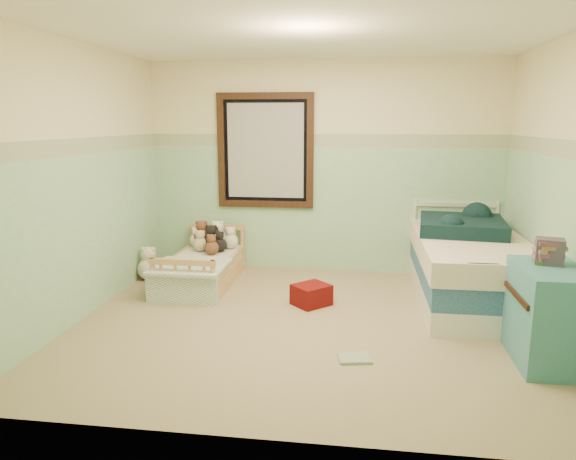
# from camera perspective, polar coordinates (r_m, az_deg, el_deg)

# --- Properties ---
(floor) EXTENTS (4.20, 3.60, 0.02)m
(floor) POSITION_cam_1_polar(r_m,az_deg,el_deg) (4.83, 2.18, -10.22)
(floor) COLOR #988563
(floor) RESTS_ON ground
(ceiling) EXTENTS (4.20, 3.60, 0.02)m
(ceiling) POSITION_cam_1_polar(r_m,az_deg,el_deg) (4.54, 2.44, 20.77)
(ceiling) COLOR white
(ceiling) RESTS_ON wall_back
(wall_back) EXTENTS (4.20, 0.04, 2.50)m
(wall_back) POSITION_cam_1_polar(r_m,az_deg,el_deg) (6.30, 3.91, 6.73)
(wall_back) COLOR beige
(wall_back) RESTS_ON floor
(wall_front) EXTENTS (4.20, 0.04, 2.50)m
(wall_front) POSITION_cam_1_polar(r_m,az_deg,el_deg) (2.75, -1.36, 0.31)
(wall_front) COLOR beige
(wall_front) RESTS_ON floor
(wall_left) EXTENTS (0.04, 3.60, 2.50)m
(wall_left) POSITION_cam_1_polar(r_m,az_deg,el_deg) (5.16, -21.67, 4.83)
(wall_left) COLOR beige
(wall_left) RESTS_ON floor
(wall_right) EXTENTS (0.04, 3.60, 2.50)m
(wall_right) POSITION_cam_1_polar(r_m,az_deg,el_deg) (4.80, 28.20, 3.80)
(wall_right) COLOR beige
(wall_right) RESTS_ON floor
(wainscot_mint) EXTENTS (4.20, 0.01, 1.50)m
(wainscot_mint) POSITION_cam_1_polar(r_m,az_deg,el_deg) (6.35, 3.84, 2.22)
(wainscot_mint) COLOR #7DC085
(wainscot_mint) RESTS_ON floor
(border_strip) EXTENTS (4.20, 0.01, 0.15)m
(border_strip) POSITION_cam_1_polar(r_m,az_deg,el_deg) (6.27, 3.94, 9.68)
(border_strip) COLOR #4C6C4C
(border_strip) RESTS_ON wall_back
(window_frame) EXTENTS (1.16, 0.06, 1.36)m
(window_frame) POSITION_cam_1_polar(r_m,az_deg,el_deg) (6.34, -2.49, 8.58)
(window_frame) COLOR black
(window_frame) RESTS_ON wall_back
(window_blinds) EXTENTS (0.92, 0.01, 1.12)m
(window_blinds) POSITION_cam_1_polar(r_m,az_deg,el_deg) (6.35, -2.47, 8.59)
(window_blinds) COLOR beige
(window_blinds) RESTS_ON window_frame
(toddler_bed_frame) EXTENTS (0.69, 1.37, 0.18)m
(toddler_bed_frame) POSITION_cam_1_polar(r_m,az_deg,el_deg) (6.03, -9.27, -4.89)
(toddler_bed_frame) COLOR #AD7851
(toddler_bed_frame) RESTS_ON floor
(toddler_mattress) EXTENTS (0.63, 1.32, 0.12)m
(toddler_mattress) POSITION_cam_1_polar(r_m,az_deg,el_deg) (5.99, -9.32, -3.53)
(toddler_mattress) COLOR silver
(toddler_mattress) RESTS_ON toddler_bed_frame
(patchwork_quilt) EXTENTS (0.75, 0.69, 0.03)m
(patchwork_quilt) POSITION_cam_1_polar(r_m,az_deg,el_deg) (5.58, -10.63, -3.92)
(patchwork_quilt) COLOR #739CB0
(patchwork_quilt) RESTS_ON toddler_mattress
(plush_bed_brown) EXTENTS (0.22, 0.22, 0.22)m
(plush_bed_brown) POSITION_cam_1_polar(r_m,az_deg,el_deg) (6.45, -9.35, -0.87)
(plush_bed_brown) COLOR brown
(plush_bed_brown) RESTS_ON toddler_mattress
(plush_bed_white) EXTENTS (0.22, 0.22, 0.22)m
(plush_bed_white) POSITION_cam_1_polar(r_m,az_deg,el_deg) (6.40, -7.63, -0.91)
(plush_bed_white) COLOR white
(plush_bed_white) RESTS_ON toddler_mattress
(plush_bed_tan) EXTENTS (0.17, 0.17, 0.17)m
(plush_bed_tan) POSITION_cam_1_polar(r_m,az_deg,el_deg) (6.24, -9.49, -1.53)
(plush_bed_tan) COLOR #D2B18A
(plush_bed_tan) RESTS_ON toddler_mattress
(plush_bed_dark) EXTENTS (0.17, 0.17, 0.17)m
(plush_bed_dark) POSITION_cam_1_polar(r_m,az_deg,el_deg) (6.18, -7.45, -1.63)
(plush_bed_dark) COLOR black
(plush_bed_dark) RESTS_ON toddler_mattress
(plush_floor_cream) EXTENTS (0.26, 0.26, 0.26)m
(plush_floor_cream) POSITION_cam_1_polar(r_m,az_deg,el_deg) (6.27, -14.85, -4.08)
(plush_floor_cream) COLOR beige
(plush_floor_cream) RESTS_ON floor
(plush_floor_tan) EXTENTS (0.22, 0.22, 0.22)m
(plush_floor_tan) POSITION_cam_1_polar(r_m,az_deg,el_deg) (5.83, -13.80, -5.41)
(plush_floor_tan) COLOR #D2B18A
(plush_floor_tan) RESTS_ON floor
(twin_bed_frame) EXTENTS (0.99, 1.98, 0.22)m
(twin_bed_frame) POSITION_cam_1_polar(r_m,az_deg,el_deg) (5.65, 18.99, -6.30)
(twin_bed_frame) COLOR silver
(twin_bed_frame) RESTS_ON floor
(twin_boxspring) EXTENTS (0.99, 1.98, 0.22)m
(twin_boxspring) POSITION_cam_1_polar(r_m,az_deg,el_deg) (5.59, 19.14, -4.15)
(twin_boxspring) COLOR navy
(twin_boxspring) RESTS_ON twin_bed_frame
(twin_mattress) EXTENTS (1.03, 2.02, 0.22)m
(twin_mattress) POSITION_cam_1_polar(r_m,az_deg,el_deg) (5.53, 19.29, -1.96)
(twin_mattress) COLOR #EEE3C9
(twin_mattress) RESTS_ON twin_boxspring
(teal_blanket) EXTENTS (0.94, 0.98, 0.14)m
(teal_blanket) POSITION_cam_1_polar(r_m,az_deg,el_deg) (5.77, 18.36, 0.49)
(teal_blanket) COLOR black
(teal_blanket) RESTS_ON twin_mattress
(dresser) EXTENTS (0.46, 0.74, 0.74)m
(dresser) POSITION_cam_1_polar(r_m,az_deg,el_deg) (4.43, 26.44, -8.32)
(dresser) COLOR teal
(dresser) RESTS_ON floor
(book_stack) EXTENTS (0.23, 0.19, 0.20)m
(book_stack) POSITION_cam_1_polar(r_m,az_deg,el_deg) (4.40, 26.55, -2.09)
(book_stack) COLOR brown
(book_stack) RESTS_ON dresser
(red_pillow) EXTENTS (0.44, 0.44, 0.21)m
(red_pillow) POSITION_cam_1_polar(r_m,az_deg,el_deg) (5.26, 2.56, -7.05)
(red_pillow) COLOR #A50A08
(red_pillow) RESTS_ON floor
(floor_book) EXTENTS (0.27, 0.23, 0.02)m
(floor_book) POSITION_cam_1_polar(r_m,az_deg,el_deg) (4.18, 7.25, -13.66)
(floor_book) COLOR gold
(floor_book) RESTS_ON floor
(extra_plush_0) EXTENTS (0.21, 0.21, 0.21)m
(extra_plush_0) POSITION_cam_1_polar(r_m,az_deg,el_deg) (6.49, -9.50, -0.86)
(extra_plush_0) COLOR beige
(extra_plush_0) RESTS_ON toddler_mattress
(extra_plush_1) EXTENTS (0.17, 0.17, 0.17)m
(extra_plush_1) POSITION_cam_1_polar(r_m,az_deg,el_deg) (6.47, -9.91, -1.10)
(extra_plush_1) COLOR white
(extra_plush_1) RESTS_ON toddler_mattress
(extra_plush_2) EXTENTS (0.18, 0.18, 0.18)m
(extra_plush_2) POSITION_cam_1_polar(r_m,az_deg,el_deg) (6.32, -6.26, -1.22)
(extra_plush_2) COLOR beige
(extra_plush_2) RESTS_ON toddler_mattress
(extra_plush_3) EXTENTS (0.21, 0.21, 0.21)m
(extra_plush_3) POSITION_cam_1_polar(r_m,az_deg,el_deg) (6.26, -8.29, -1.28)
(extra_plush_3) COLOR black
(extra_plush_3) RESTS_ON toddler_mattress
(extra_plush_4) EXTENTS (0.16, 0.16, 0.16)m
(extra_plush_4) POSITION_cam_1_polar(r_m,az_deg,el_deg) (6.06, -8.30, -1.93)
(extra_plush_4) COLOR brown
(extra_plush_4) RESTS_ON toddler_mattress
(extra_plush_5) EXTENTS (0.18, 0.18, 0.18)m
(extra_plush_5) POSITION_cam_1_polar(r_m,az_deg,el_deg) (6.36, -8.00, -1.18)
(extra_plush_5) COLOR black
(extra_plush_5) RESTS_ON toddler_mattress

